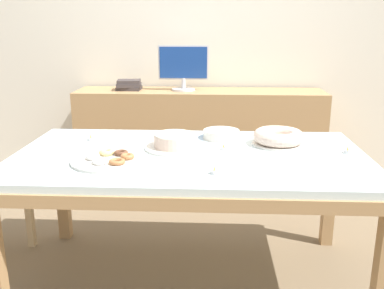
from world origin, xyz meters
name	(u,v)px	position (x,y,z in m)	size (l,w,h in m)	color
ground_plane	(190,278)	(0.00, 0.00, 0.00)	(12.00, 12.00, 0.00)	#7A664C
wall_back	(201,33)	(0.00, 1.84, 1.30)	(8.00, 0.10, 2.60)	silver
dining_table	(190,168)	(0.00, 0.00, 0.66)	(1.84, 1.02, 0.73)	silver
sideboard	(200,137)	(0.00, 1.54, 0.41)	(2.12, 0.44, 0.83)	tan
computer_monitor	(183,68)	(-0.14, 1.54, 1.02)	(0.42, 0.20, 0.38)	silver
book_stack	(129,85)	(-0.61, 1.54, 0.87)	(0.23, 0.20, 0.09)	#3F3838
cake_chocolate_round	(174,142)	(-0.09, 0.08, 0.77)	(0.32, 0.32, 0.08)	silver
cake_golden_bundt	(278,137)	(0.48, 0.19, 0.78)	(0.28, 0.28, 0.09)	silver
pastry_platter	(110,159)	(-0.38, -0.16, 0.75)	(0.37, 0.37, 0.04)	silver
plate_stack	(221,134)	(0.17, 0.31, 0.76)	(0.21, 0.21, 0.05)	silver
tealight_near_cakes	(91,139)	(-0.58, 0.22, 0.74)	(0.04, 0.04, 0.04)	silver
tealight_near_front	(214,172)	(0.13, -0.30, 0.74)	(0.04, 0.04, 0.04)	silver
tealight_right_edge	(347,151)	(0.81, 0.05, 0.74)	(0.04, 0.04, 0.04)	silver
tealight_left_edge	(224,148)	(0.17, 0.07, 0.74)	(0.04, 0.04, 0.04)	silver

